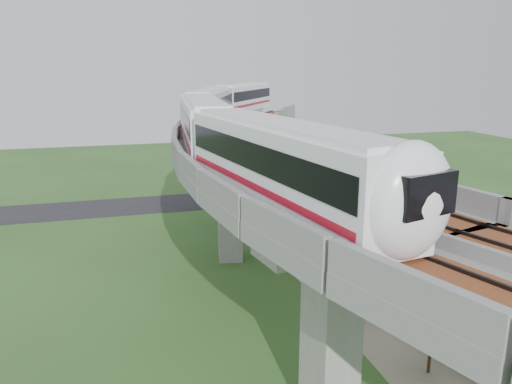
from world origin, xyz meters
TOP-DOWN VIEW (x-y plane):
  - ground at (0.00, 0.00)m, footprint 160.00×160.00m
  - dirt_lot at (14.00, -2.00)m, footprint 18.00×26.00m
  - asphalt_road at (0.00, 30.00)m, footprint 60.00×8.00m
  - viaduct at (3.84, 0.00)m, footprint 19.58×73.98m
  - metro_train at (1.58, 12.09)m, footprint 17.72×60.01m
  - fence at (9.75, 0.00)m, footprint 3.87×38.73m
  - tree_0 at (12.01, 21.82)m, footprint 2.46×2.46m
  - tree_1 at (8.21, 15.52)m, footprint 3.01×3.01m
  - tree_2 at (6.97, 8.57)m, footprint 3.18×3.18m
  - tree_3 at (7.04, -1.62)m, footprint 2.14×2.14m
  - tree_4 at (7.55, -8.81)m, footprint 2.07×2.07m
  - car_red at (13.34, -6.06)m, footprint 3.63×2.11m
  - car_dark at (17.00, 4.11)m, footprint 4.37×3.15m

SIDE VIEW (x-z plane):
  - ground at x=0.00m, z-range 0.00..0.00m
  - asphalt_road at x=0.00m, z-range 0.00..0.03m
  - dirt_lot at x=14.00m, z-range 0.00..0.04m
  - car_red at x=13.34m, z-range 0.04..1.17m
  - car_dark at x=17.00m, z-range 0.04..1.21m
  - fence at x=9.75m, z-range 0.00..1.50m
  - tree_3 at x=7.04m, z-range 0.49..3.30m
  - tree_1 at x=8.21m, z-range 0.31..3.50m
  - tree_0 at x=12.01m, z-range 0.50..3.61m
  - tree_4 at x=7.55m, z-range 0.71..3.91m
  - tree_2 at x=6.97m, z-range 0.56..4.39m
  - viaduct at x=3.84m, z-range 3.35..14.75m
  - metro_train at x=1.58m, z-range 10.49..14.13m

